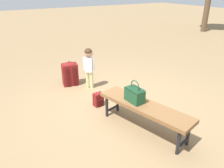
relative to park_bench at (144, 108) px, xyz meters
name	(u,v)px	position (x,y,z in m)	size (l,w,h in m)	color
ground_plane	(121,104)	(0.90, -0.16, -0.39)	(40.00, 40.00, 0.00)	#8C704C
park_bench	(144,108)	(0.00, 0.00, 0.00)	(1.65, 0.77, 0.45)	brown
handbag	(135,94)	(0.17, 0.07, 0.18)	(0.33, 0.19, 0.37)	#1E4C2D
child_standing	(89,62)	(1.88, 0.03, 0.23)	(0.19, 0.22, 0.93)	#CCCC8C
backpack_large	(70,73)	(2.29, 0.33, -0.10)	(0.35, 0.39, 0.58)	maroon
backpack_small	(98,99)	(1.06, 0.25, -0.24)	(0.17, 0.19, 0.30)	maroon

